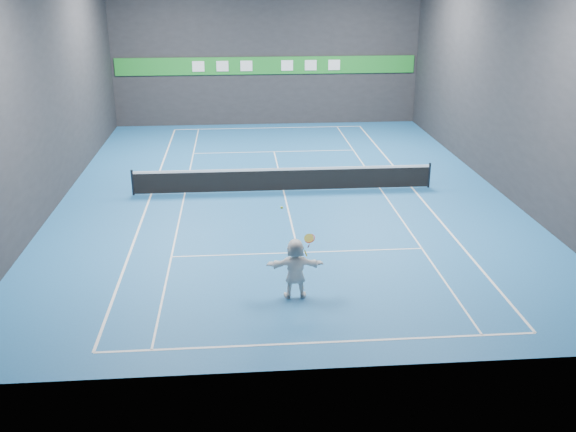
{
  "coord_description": "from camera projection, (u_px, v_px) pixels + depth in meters",
  "views": [
    {
      "loc": [
        -1.92,
        -25.46,
        8.49
      ],
      "look_at": [
        -0.39,
        -6.96,
        1.5
      ],
      "focal_mm": 40.0,
      "sensor_mm": 36.0,
      "label": 1
    }
  ],
  "objects": [
    {
      "name": "ground",
      "position": [
        284.0,
        191.0,
        26.88
      ],
      "size": [
        26.0,
        26.0,
        0.0
      ],
      "primitive_type": "plane",
      "color": "#1C5C9A",
      "rests_on": "ground"
    },
    {
      "name": "wall_back",
      "position": [
        266.0,
        48.0,
        37.42
      ],
      "size": [
        18.0,
        0.1,
        9.0
      ],
      "primitive_type": "cube",
      "color": "#242426",
      "rests_on": "ground"
    },
    {
      "name": "wall_front",
      "position": [
        331.0,
        182.0,
        13.17
      ],
      "size": [
        18.0,
        0.1,
        9.0
      ],
      "primitive_type": "cube",
      "color": "#242426",
      "rests_on": "ground"
    },
    {
      "name": "wall_left",
      "position": [
        50.0,
        86.0,
        24.6
      ],
      "size": [
        0.1,
        26.0,
        9.0
      ],
      "primitive_type": "cube",
      "color": "#242426",
      "rests_on": "ground"
    },
    {
      "name": "wall_right",
      "position": [
        504.0,
        80.0,
        25.99
      ],
      "size": [
        0.1,
        26.0,
        9.0
      ],
      "primitive_type": "cube",
      "color": "#242426",
      "rests_on": "ground"
    },
    {
      "name": "baseline_near",
      "position": [
        320.0,
        343.0,
        15.79
      ],
      "size": [
        10.98,
        0.08,
        0.01
      ],
      "primitive_type": "cube",
      "color": "white",
      "rests_on": "ground"
    },
    {
      "name": "baseline_far",
      "position": [
        268.0,
        128.0,
        37.97
      ],
      "size": [
        10.98,
        0.08,
        0.01
      ],
      "primitive_type": "cube",
      "color": "white",
      "rests_on": "ground"
    },
    {
      "name": "sideline_doubles_left",
      "position": [
        151.0,
        194.0,
        26.46
      ],
      "size": [
        0.08,
        23.78,
        0.01
      ],
      "primitive_type": "cube",
      "color": "white",
      "rests_on": "ground"
    },
    {
      "name": "sideline_doubles_right",
      "position": [
        412.0,
        188.0,
        27.3
      ],
      "size": [
        0.08,
        23.78,
        0.01
      ],
      "primitive_type": "cube",
      "color": "white",
      "rests_on": "ground"
    },
    {
      "name": "sideline_singles_left",
      "position": [
        185.0,
        194.0,
        26.56
      ],
      "size": [
        0.06,
        23.78,
        0.01
      ],
      "primitive_type": "cube",
      "color": "white",
      "rests_on": "ground"
    },
    {
      "name": "sideline_singles_right",
      "position": [
        380.0,
        188.0,
        27.2
      ],
      "size": [
        0.06,
        23.78,
        0.01
      ],
      "primitive_type": "cube",
      "color": "white",
      "rests_on": "ground"
    },
    {
      "name": "service_line_near",
      "position": [
        298.0,
        253.0,
        20.91
      ],
      "size": [
        8.23,
        0.06,
        0.01
      ],
      "primitive_type": "cube",
      "color": "white",
      "rests_on": "ground"
    },
    {
      "name": "service_line_far",
      "position": [
        274.0,
        152.0,
        32.85
      ],
      "size": [
        8.23,
        0.06,
        0.01
      ],
      "primitive_type": "cube",
      "color": "white",
      "rests_on": "ground"
    },
    {
      "name": "center_service_line",
      "position": [
        284.0,
        191.0,
        26.88
      ],
      "size": [
        0.06,
        12.8,
        0.01
      ],
      "primitive_type": "cube",
      "color": "white",
      "rests_on": "ground"
    },
    {
      "name": "player",
      "position": [
        295.0,
        268.0,
        17.76
      ],
      "size": [
        1.62,
        0.55,
        1.74
      ],
      "primitive_type": "imported",
      "rotation": [
        0.0,
        0.0,
        3.12
      ],
      "color": "white",
      "rests_on": "ground"
    },
    {
      "name": "tennis_ball",
      "position": [
        282.0,
        208.0,
        17.36
      ],
      "size": [
        0.07,
        0.07,
        0.07
      ],
      "primitive_type": "sphere",
      "color": "#E1F829",
      "rests_on": "player"
    },
    {
      "name": "tennis_net",
      "position": [
        284.0,
        179.0,
        26.69
      ],
      "size": [
        12.5,
        0.1,
        1.07
      ],
      "color": "black",
      "rests_on": "ground"
    },
    {
      "name": "sponsor_banner",
      "position": [
        267.0,
        66.0,
        37.71
      ],
      "size": [
        17.64,
        0.11,
        1.0
      ],
      "color": "#1C8428",
      "rests_on": "wall_back"
    },
    {
      "name": "tennis_racket",
      "position": [
        309.0,
        241.0,
        17.55
      ],
      "size": [
        0.41,
        0.35,
        0.7
      ],
      "color": "red",
      "rests_on": "player"
    }
  ]
}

